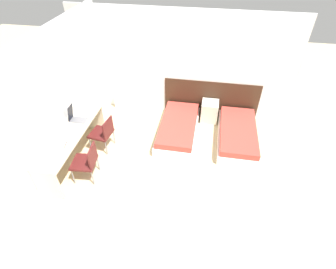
{
  "coord_description": "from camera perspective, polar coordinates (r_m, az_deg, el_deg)",
  "views": [
    {
      "loc": [
        0.76,
        -2.22,
        4.19
      ],
      "look_at": [
        0.0,
        2.1,
        0.55
      ],
      "focal_mm": 28.0,
      "sensor_mm": 36.0,
      "label": 1
    }
  ],
  "objects": [
    {
      "name": "open_notebook",
      "position": [
        5.56,
        -22.7,
        -2.05
      ],
      "size": [
        0.3,
        0.23,
        0.02
      ],
      "rotation": [
        0.0,
        0.0,
        0.16
      ],
      "color": "#B21E1E",
      "rests_on": "desk"
    },
    {
      "name": "wall_left",
      "position": [
        5.86,
        -23.12,
        7.33
      ],
      "size": [
        0.05,
        4.82,
        2.7
      ],
      "color": "white",
      "rests_on": "ground_plane"
    },
    {
      "name": "radiator",
      "position": [
        7.41,
        -7.77,
        7.32
      ],
      "size": [
        1.01,
        0.12,
        0.53
      ],
      "color": "silver",
      "rests_on": "ground_plane"
    },
    {
      "name": "chair_near_laptop",
      "position": [
        6.08,
        -13.95,
        0.51
      ],
      "size": [
        0.51,
        0.51,
        0.83
      ],
      "rotation": [
        0.0,
        0.0,
        -0.13
      ],
      "color": "#511919",
      "rests_on": "ground_plane"
    },
    {
      "name": "ground_plane",
      "position": [
        4.8,
        -4.66,
        -21.29
      ],
      "size": [
        20.0,
        20.0,
        0.0
      ],
      "primitive_type": "plane",
      "color": "beige"
    },
    {
      "name": "laptop",
      "position": [
        6.07,
        -19.43,
        3.55
      ],
      "size": [
        0.37,
        0.23,
        0.37
      ],
      "rotation": [
        0.0,
        0.0,
        0.03
      ],
      "color": "slate",
      "rests_on": "desk"
    },
    {
      "name": "desk",
      "position": [
        5.89,
        -20.23,
        -0.73
      ],
      "size": [
        0.57,
        2.24,
        0.76
      ],
      "color": "beige",
      "rests_on": "ground_plane"
    },
    {
      "name": "chair_near_notebook",
      "position": [
        5.47,
        -17.33,
        -5.48
      ],
      "size": [
        0.5,
        0.5,
        0.83
      ],
      "rotation": [
        0.0,
        0.0,
        0.1
      ],
      "color": "#511919",
      "rests_on": "ground_plane"
    },
    {
      "name": "wall_back",
      "position": [
        6.74,
        2.65,
        14.72
      ],
      "size": [
        5.52,
        0.05,
        2.7
      ],
      "color": "white",
      "rests_on": "ground_plane"
    },
    {
      "name": "bed_near_door",
      "position": [
        6.51,
        14.91,
        0.02
      ],
      "size": [
        0.92,
        1.86,
        0.36
      ],
      "color": "silver",
      "rests_on": "ground_plane"
    },
    {
      "name": "headboard_panel",
      "position": [
        7.07,
        9.3,
        7.64
      ],
      "size": [
        2.46,
        0.03,
        1.0
      ],
      "color": "#382316",
      "rests_on": "ground_plane"
    },
    {
      "name": "bed_near_window",
      "position": [
        6.49,
        2.25,
        1.43
      ],
      "size": [
        0.92,
        1.86,
        0.36
      ],
      "color": "silver",
      "rests_on": "ground_plane"
    },
    {
      "name": "nightstand",
      "position": [
        6.98,
        9.01,
        5.02
      ],
      "size": [
        0.43,
        0.43,
        0.55
      ],
      "color": "beige",
      "rests_on": "ground_plane"
    }
  ]
}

